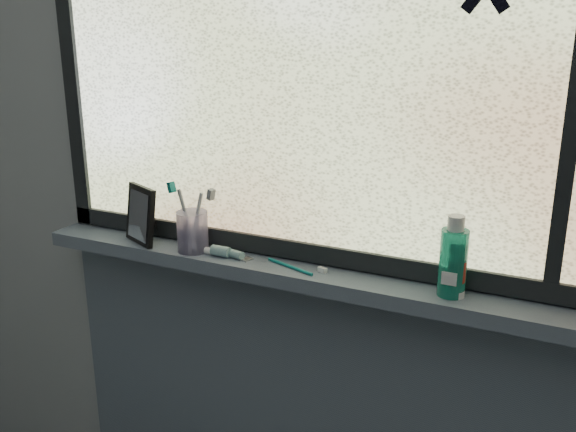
% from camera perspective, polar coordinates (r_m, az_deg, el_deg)
% --- Properties ---
extents(wall_back, '(3.00, 0.01, 2.50)m').
position_cam_1_polar(wall_back, '(1.68, 2.45, 3.52)').
color(wall_back, '#9EA3A8').
rests_on(wall_back, ground).
extents(windowsill, '(1.62, 0.14, 0.04)m').
position_cam_1_polar(windowsill, '(1.70, 1.34, -5.26)').
color(windowsill, slate).
rests_on(windowsill, wall_back).
extents(sill_apron, '(1.62, 0.02, 0.98)m').
position_cam_1_polar(sill_apron, '(1.99, 1.95, -18.30)').
color(sill_apron, slate).
rests_on(sill_apron, floor).
extents(window_pane, '(1.50, 0.01, 1.00)m').
position_cam_1_polar(window_pane, '(1.62, 2.25, 13.01)').
color(window_pane, silver).
rests_on(window_pane, wall_back).
extents(frame_bottom, '(1.60, 0.03, 0.05)m').
position_cam_1_polar(frame_bottom, '(1.72, 2.01, -3.16)').
color(frame_bottom, black).
rests_on(frame_bottom, windowsill).
extents(frame_left, '(0.05, 0.03, 1.10)m').
position_cam_1_polar(frame_left, '(2.05, -18.71, 13.07)').
color(frame_left, black).
rests_on(frame_left, wall_back).
extents(vanity_mirror, '(0.15, 0.12, 0.17)m').
position_cam_1_polar(vanity_mirror, '(1.90, -12.97, 0.11)').
color(vanity_mirror, black).
rests_on(vanity_mirror, windowsill).
extents(toothpaste_tube, '(0.17, 0.05, 0.03)m').
position_cam_1_polar(toothpaste_tube, '(1.76, -5.51, -3.22)').
color(toothpaste_tube, silver).
rests_on(toothpaste_tube, windowsill).
extents(toothbrush_cup, '(0.11, 0.11, 0.11)m').
position_cam_1_polar(toothbrush_cup, '(1.81, -8.49, -1.35)').
color(toothbrush_cup, '#B6AAE2').
rests_on(toothbrush_cup, windowsill).
extents(toothbrush_lying, '(0.19, 0.08, 0.01)m').
position_cam_1_polar(toothbrush_lying, '(1.69, 0.18, -4.44)').
color(toothbrush_lying, '#0D7976').
rests_on(toothbrush_lying, windowsill).
extents(mouthwash_bottle, '(0.08, 0.08, 0.16)m').
position_cam_1_polar(mouthwash_bottle, '(1.54, 14.50, -3.47)').
color(mouthwash_bottle, '#1FA182').
rests_on(mouthwash_bottle, windowsill).
extents(cream_tube, '(0.05, 0.05, 0.10)m').
position_cam_1_polar(cream_tube, '(1.55, 14.84, -4.55)').
color(cream_tube, silver).
rests_on(cream_tube, windowsill).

